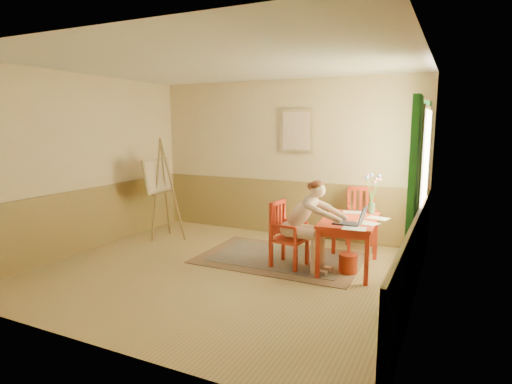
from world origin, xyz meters
The scene contains 14 objects.
room centered at (0.00, 0.00, 1.40)m, with size 5.04×4.54×2.84m.
wainscot centered at (0.00, 0.80, 0.50)m, with size 5.00×4.50×1.00m.
window centered at (2.42, 1.10, 1.35)m, with size 0.12×2.01×2.20m.
wall_portrait centered at (0.25, 2.20, 1.90)m, with size 0.60×0.05×0.76m.
rug centered at (0.51, 0.85, 0.01)m, with size 2.41×1.62×0.02m.
table centered at (1.55, 0.85, 0.63)m, with size 0.81×1.25×0.72m.
chair_left centered at (0.72, 0.56, 0.47)m, with size 0.48×0.46×0.94m.
chair_back centered at (1.50, 1.91, 0.50)m, with size 0.56×0.57×1.00m.
figure centered at (1.02, 0.52, 0.71)m, with size 0.97×0.46×1.28m.
laptop centered at (1.66, 0.52, 0.77)m, with size 0.42×0.26×0.25m.
papers centered at (1.74, 0.84, 0.72)m, with size 0.74×1.24×0.00m.
vase centered at (1.75, 1.36, 0.99)m, with size 0.21×0.30×0.60m.
wastebasket centered at (1.59, 0.66, 0.13)m, with size 0.25×0.25×0.27m, color #C1391A.
easel centered at (-1.87, 1.04, 1.06)m, with size 0.62×0.80×1.78m.
Camera 1 is at (2.84, -4.85, 2.02)m, focal length 29.49 mm.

